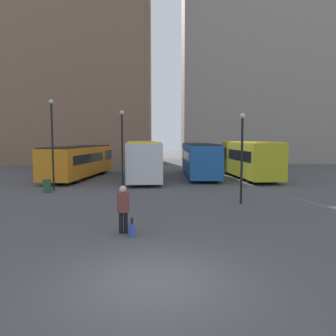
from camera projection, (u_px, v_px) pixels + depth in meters
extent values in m
plane|color=#4C4C4F|center=(152.00, 281.00, 8.03)|extent=(160.00, 160.00, 0.00)
cube|color=#7F604C|center=(52.00, 43.00, 46.58)|extent=(27.01, 16.89, 33.84)
cube|color=gray|center=(283.00, 22.00, 46.41)|extent=(28.69, 10.45, 39.63)
cube|color=orange|center=(78.00, 161.00, 28.38)|extent=(3.87, 10.73, 2.40)
cube|color=black|center=(95.00, 155.00, 32.61)|extent=(2.86, 2.24, 0.91)
cube|color=black|center=(73.00, 158.00, 27.42)|extent=(3.43, 6.98, 0.72)
cube|color=black|center=(78.00, 147.00, 28.27)|extent=(3.64, 10.49, 0.08)
cylinder|color=black|center=(91.00, 168.00, 31.69)|extent=(2.61, 1.35, 1.05)
cylinder|color=black|center=(62.00, 176.00, 25.26)|extent=(2.61, 1.35, 1.05)
cube|color=silver|center=(141.00, 160.00, 27.47)|extent=(3.61, 10.36, 2.85)
cube|color=black|center=(140.00, 153.00, 31.56)|extent=(2.81, 2.12, 1.08)
cube|color=black|center=(142.00, 156.00, 26.53)|extent=(3.27, 6.73, 0.85)
cube|color=yellow|center=(141.00, 142.00, 27.34)|extent=(3.38, 10.14, 0.08)
cylinder|color=black|center=(141.00, 170.00, 30.70)|extent=(2.57, 1.16, 0.91)
cylinder|color=black|center=(143.00, 179.00, 24.47)|extent=(2.57, 1.16, 0.91)
cube|color=#1E56A3|center=(198.00, 159.00, 29.45)|extent=(2.66, 10.24, 2.64)
cube|color=black|center=(194.00, 153.00, 33.59)|extent=(2.58, 1.91, 1.00)
cube|color=black|center=(200.00, 156.00, 28.51)|extent=(2.64, 6.57, 0.79)
cube|color=black|center=(199.00, 144.00, 29.33)|extent=(2.45, 10.04, 0.08)
cylinder|color=black|center=(195.00, 168.00, 32.70)|extent=(2.43, 1.00, 0.96)
cylinder|color=black|center=(203.00, 175.00, 26.40)|extent=(2.43, 1.00, 0.96)
cube|color=gold|center=(249.00, 159.00, 28.10)|extent=(3.41, 9.28, 2.82)
cube|color=black|center=(235.00, 153.00, 31.75)|extent=(2.69, 1.92, 1.07)
cube|color=black|center=(252.00, 155.00, 27.26)|extent=(3.10, 6.03, 0.85)
cube|color=yellow|center=(249.00, 142.00, 27.97)|extent=(3.19, 9.08, 0.08)
cylinder|color=black|center=(238.00, 169.00, 30.99)|extent=(2.49, 1.25, 1.01)
cylinder|color=black|center=(261.00, 176.00, 25.43)|extent=(2.49, 1.25, 1.01)
cylinder|color=black|center=(120.00, 223.00, 12.00)|extent=(0.19, 0.19, 0.81)
cylinder|color=black|center=(125.00, 222.00, 12.04)|extent=(0.19, 0.19, 0.81)
cylinder|color=brown|center=(122.00, 202.00, 11.95)|extent=(0.55, 0.55, 0.70)
sphere|color=beige|center=(122.00, 189.00, 11.90)|extent=(0.26, 0.26, 0.26)
cube|color=#334CB2|center=(131.00, 230.00, 11.65)|extent=(0.23, 0.35, 0.49)
cube|color=black|center=(131.00, 221.00, 11.51)|extent=(0.09, 0.04, 0.22)
cylinder|color=black|center=(51.00, 147.00, 21.48)|extent=(0.12, 0.12, 5.76)
sphere|color=beige|center=(50.00, 101.00, 21.20)|extent=(0.28, 0.28, 0.28)
cylinder|color=black|center=(241.00, 161.00, 17.15)|extent=(0.12, 0.12, 4.55)
sphere|color=beige|center=(242.00, 116.00, 16.93)|extent=(0.28, 0.28, 0.28)
cylinder|color=black|center=(121.00, 152.00, 21.85)|extent=(0.12, 0.12, 5.08)
sphere|color=beige|center=(121.00, 113.00, 21.61)|extent=(0.28, 0.28, 0.28)
cylinder|color=#285633|center=(46.00, 186.00, 20.90)|extent=(0.52, 0.52, 0.85)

